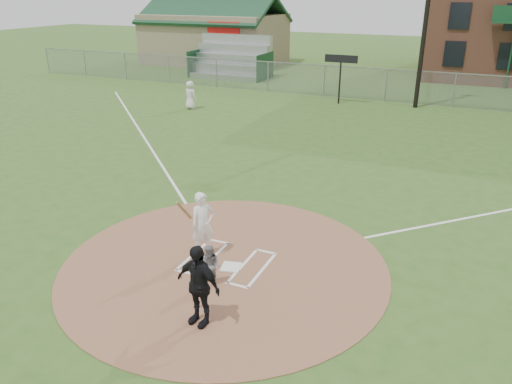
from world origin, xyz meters
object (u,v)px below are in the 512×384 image
at_px(home_plate, 231,267).
at_px(batter_at_plate, 203,225).
at_px(ondeck_player, 190,95).
at_px(catcher, 211,266).
at_px(umpire, 198,285).

relative_size(home_plate, batter_at_plate, 0.27).
bearing_deg(home_plate, batter_at_plate, 163.48).
bearing_deg(ondeck_player, catcher, 135.84).
height_order(home_plate, catcher, catcher).
xyz_separation_m(umpire, batter_at_plate, (-1.34, 2.55, -0.02)).
relative_size(catcher, batter_at_plate, 0.59).
xyz_separation_m(ondeck_player, batter_at_plate, (9.37, -14.97, 0.11)).
xyz_separation_m(catcher, ondeck_player, (-10.25, 16.18, 0.27)).
relative_size(catcher, ondeck_player, 0.65).
height_order(catcher, ondeck_player, ondeck_player).
xyz_separation_m(catcher, batter_at_plate, (-0.88, 1.21, 0.37)).
height_order(catcher, batter_at_plate, batter_at_plate).
xyz_separation_m(home_plate, batter_at_plate, (-0.95, 0.28, 0.89)).
distance_m(umpire, ondeck_player, 20.54).
distance_m(home_plate, catcher, 1.07).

